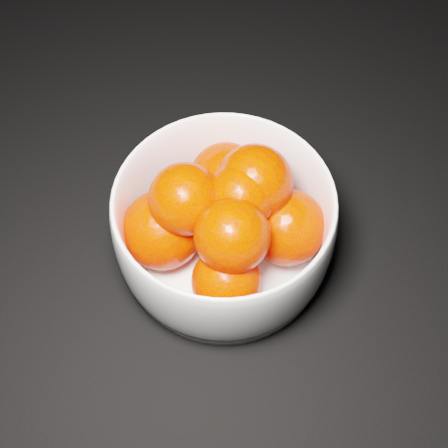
% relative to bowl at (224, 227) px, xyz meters
% --- Properties ---
extents(ground, '(3.00, 3.00, 0.00)m').
position_rel_bowl_xyz_m(ground, '(-0.14, 0.18, -0.05)').
color(ground, black).
rests_on(ground, ground).
extents(bowl, '(0.20, 0.20, 0.10)m').
position_rel_bowl_xyz_m(bowl, '(0.00, 0.00, 0.00)').
color(bowl, white).
rests_on(bowl, ground).
extents(orange_pile, '(0.17, 0.16, 0.11)m').
position_rel_bowl_xyz_m(orange_pile, '(-0.00, 0.00, 0.01)').
color(orange_pile, red).
rests_on(orange_pile, bowl).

